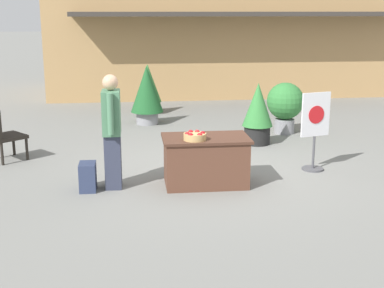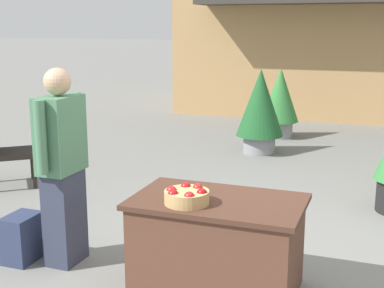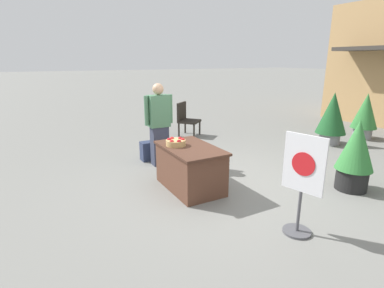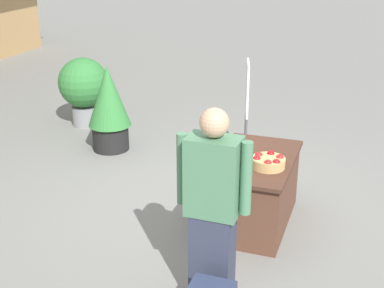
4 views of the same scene
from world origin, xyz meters
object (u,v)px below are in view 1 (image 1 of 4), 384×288
at_px(potted_plant_near_left, 148,86).
at_px(poster_board, 315,129).
at_px(potted_plant_far_left, 147,92).
at_px(patio_chair, 1,132).
at_px(backpack, 88,177).
at_px(display_table, 206,161).
at_px(person_visitor, 112,131).
at_px(apple_basket, 195,136).
at_px(potted_plant_far_right, 258,112).
at_px(potted_plant_near_right, 285,104).

bearing_deg(potted_plant_near_left, poster_board, -64.37).
xyz_separation_m(potted_plant_far_left, potted_plant_near_left, (0.07, 1.31, -0.05)).
height_order(poster_board, patio_chair, poster_board).
bearing_deg(backpack, display_table, 2.95).
xyz_separation_m(display_table, potted_plant_far_left, (-0.74, 4.59, 0.37)).
xyz_separation_m(person_visitor, backpack, (-0.38, -0.11, -0.66)).
relative_size(apple_basket, potted_plant_far_left, 0.25).
bearing_deg(potted_plant_far_right, display_table, -119.71).
height_order(poster_board, potted_plant_near_left, poster_board).
height_order(display_table, apple_basket, apple_basket).
distance_m(apple_basket, potted_plant_far_right, 3.02).
height_order(person_visitor, patio_chair, person_visitor).
bearing_deg(display_table, patio_chair, 153.55).
bearing_deg(potted_plant_near_left, apple_basket, -85.41).
distance_m(poster_board, potted_plant_near_left, 5.94).
xyz_separation_m(potted_plant_near_left, potted_plant_near_right, (2.86, -2.63, -0.05)).
bearing_deg(patio_chair, person_visitor, -79.65).
distance_m(person_visitor, potted_plant_near_right, 4.84).
bearing_deg(potted_plant_near_right, poster_board, -96.03).
distance_m(display_table, potted_plant_near_left, 5.95).
height_order(apple_basket, potted_plant_far_right, potted_plant_far_right).
height_order(poster_board, potted_plant_near_right, poster_board).
height_order(apple_basket, potted_plant_near_right, potted_plant_near_right).
distance_m(patio_chair, potted_plant_far_right, 4.82).
xyz_separation_m(display_table, person_visitor, (-1.40, 0.02, 0.50)).
bearing_deg(person_visitor, display_table, -0.00).
distance_m(person_visitor, potted_plant_far_right, 3.66).
bearing_deg(apple_basket, display_table, 43.15).
bearing_deg(display_table, potted_plant_far_right, 60.29).
xyz_separation_m(poster_board, patio_chair, (-5.28, 1.13, -0.17)).
distance_m(display_table, potted_plant_far_right, 2.78).
bearing_deg(backpack, potted_plant_far_right, 38.45).
height_order(patio_chair, potted_plant_far_right, potted_plant_far_right).
height_order(apple_basket, patio_chair, patio_chair).
bearing_deg(potted_plant_near_right, potted_plant_far_right, -132.89).
height_order(apple_basket, person_visitor, person_visitor).
bearing_deg(backpack, potted_plant_near_left, 79.63).
distance_m(apple_basket, potted_plant_far_left, 4.80).
bearing_deg(potted_plant_near_right, patio_chair, -164.06).
distance_m(poster_board, potted_plant_near_right, 2.74).
bearing_deg(poster_board, patio_chair, -117.19).
bearing_deg(potted_plant_far_left, apple_basket, -83.38).
bearing_deg(backpack, poster_board, 9.94).
bearing_deg(patio_chair, apple_basket, -69.96).
bearing_deg(apple_basket, potted_plant_far_left, 96.62).
bearing_deg(potted_plant_near_left, person_visitor, -96.99).
bearing_deg(potted_plant_far_right, apple_basket, -121.14).
xyz_separation_m(person_visitor, poster_board, (3.29, 0.53, -0.18)).
distance_m(person_visitor, patio_chair, 2.62).
bearing_deg(poster_board, potted_plant_near_right, 158.91).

